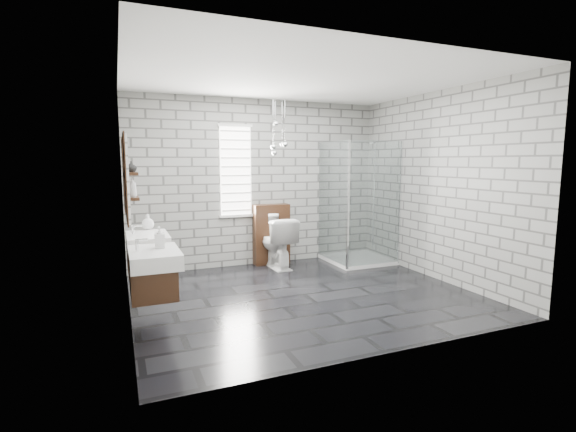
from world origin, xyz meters
TOP-DOWN VIEW (x-y plane):
  - floor at (0.00, 0.00)m, footprint 4.20×3.60m
  - ceiling at (0.00, 0.00)m, footprint 4.20×3.60m
  - wall_back at (0.00, 1.81)m, footprint 4.20×0.02m
  - wall_front at (0.00, -1.81)m, footprint 4.20×0.02m
  - wall_left at (-2.11, 0.00)m, footprint 0.02×3.60m
  - wall_right at (2.11, 0.00)m, footprint 0.02×3.60m
  - vanity_left at (-1.91, -0.56)m, footprint 0.47×0.70m
  - vanity_right at (-1.91, 0.41)m, footprint 0.47×0.70m
  - shelf_lower at (-2.03, -0.05)m, footprint 0.14×0.30m
  - shelf_upper at (-2.03, -0.05)m, footprint 0.14×0.30m
  - window at (-0.40, 1.78)m, footprint 0.56×0.05m
  - cistern_panel at (0.17, 1.70)m, footprint 0.60×0.20m
  - flush_plate at (0.17, 1.60)m, footprint 0.18×0.01m
  - shower_enclosure at (1.50, 1.18)m, footprint 1.00×1.00m
  - pendant_cluster at (0.17, 1.37)m, footprint 0.29×0.22m
  - toilet at (0.17, 1.45)m, footprint 0.48×0.81m
  - soap_bottle_a at (-1.80, -0.46)m, footprint 0.10×0.11m
  - soap_bottle_b at (-1.83, 0.79)m, footprint 0.18×0.18m
  - soap_bottle_c at (-2.02, -0.09)m, footprint 0.10×0.10m
  - vase at (-2.02, -0.03)m, footprint 0.12×0.12m

SIDE VIEW (x-z plane):
  - floor at x=0.00m, z-range -0.02..0.00m
  - toilet at x=0.17m, z-range 0.00..0.82m
  - cistern_panel at x=0.17m, z-range 0.00..1.00m
  - shower_enclosure at x=1.50m, z-range -0.51..1.52m
  - vanity_left at x=-1.91m, z-range -0.03..1.54m
  - vanity_right at x=-1.91m, z-range -0.03..1.54m
  - flush_plate at x=0.17m, z-range 0.74..0.86m
  - soap_bottle_b at x=-1.83m, z-range 0.85..1.04m
  - soap_bottle_a at x=-1.80m, z-range 0.85..1.06m
  - shelf_lower at x=-2.03m, z-range 1.31..1.33m
  - wall_back at x=0.00m, z-range 0.00..2.70m
  - wall_front at x=0.00m, z-range 0.00..2.70m
  - wall_left at x=-2.11m, z-range 0.00..2.70m
  - wall_right at x=2.11m, z-range 0.00..2.70m
  - soap_bottle_c at x=-2.02m, z-range 1.33..1.54m
  - window at x=-0.40m, z-range 0.81..2.29m
  - shelf_upper at x=-2.03m, z-range 1.57..1.59m
  - vase at x=-2.02m, z-range 1.59..1.71m
  - pendant_cluster at x=0.17m, z-range 1.55..2.46m
  - ceiling at x=0.00m, z-range 2.70..2.72m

